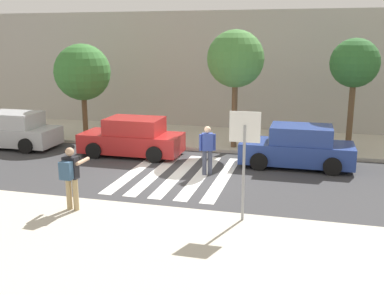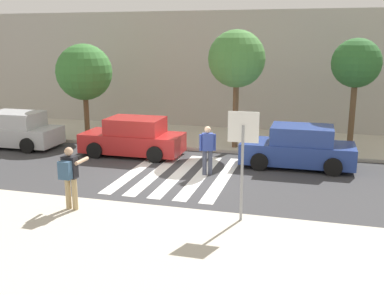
% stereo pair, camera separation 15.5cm
% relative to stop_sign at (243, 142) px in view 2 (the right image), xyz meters
% --- Properties ---
extents(ground_plane, '(120.00, 120.00, 0.00)m').
position_rel_stop_sign_xyz_m(ground_plane, '(-2.82, 3.61, -2.17)').
color(ground_plane, '#38383A').
extents(sidewalk_near, '(60.00, 6.00, 0.14)m').
position_rel_stop_sign_xyz_m(sidewalk_near, '(-2.82, -2.59, -2.10)').
color(sidewalk_near, beige).
rests_on(sidewalk_near, ground).
extents(sidewalk_far, '(60.00, 4.80, 0.14)m').
position_rel_stop_sign_xyz_m(sidewalk_far, '(-2.82, 9.61, -2.10)').
color(sidewalk_far, beige).
rests_on(sidewalk_far, ground).
extents(building_facade_far, '(56.00, 4.00, 6.02)m').
position_rel_stop_sign_xyz_m(building_facade_far, '(-2.82, 14.01, 0.84)').
color(building_facade_far, '#ADA89E').
rests_on(building_facade_far, ground).
extents(crosswalk_stripe_0, '(0.44, 5.20, 0.01)m').
position_rel_stop_sign_xyz_m(crosswalk_stripe_0, '(-4.42, 3.81, -2.17)').
color(crosswalk_stripe_0, silver).
rests_on(crosswalk_stripe_0, ground).
extents(crosswalk_stripe_1, '(0.44, 5.20, 0.01)m').
position_rel_stop_sign_xyz_m(crosswalk_stripe_1, '(-3.62, 3.81, -2.17)').
color(crosswalk_stripe_1, silver).
rests_on(crosswalk_stripe_1, ground).
extents(crosswalk_stripe_2, '(0.44, 5.20, 0.01)m').
position_rel_stop_sign_xyz_m(crosswalk_stripe_2, '(-2.82, 3.81, -2.17)').
color(crosswalk_stripe_2, silver).
rests_on(crosswalk_stripe_2, ground).
extents(crosswalk_stripe_3, '(0.44, 5.20, 0.01)m').
position_rel_stop_sign_xyz_m(crosswalk_stripe_3, '(-2.02, 3.81, -2.17)').
color(crosswalk_stripe_3, silver).
rests_on(crosswalk_stripe_3, ground).
extents(crosswalk_stripe_4, '(0.44, 5.20, 0.01)m').
position_rel_stop_sign_xyz_m(crosswalk_stripe_4, '(-1.22, 3.81, -2.17)').
color(crosswalk_stripe_4, silver).
rests_on(crosswalk_stripe_4, ground).
extents(stop_sign, '(0.76, 0.08, 2.79)m').
position_rel_stop_sign_xyz_m(stop_sign, '(0.00, 0.00, 0.00)').
color(stop_sign, gray).
rests_on(stop_sign, sidewalk_near).
extents(photographer_with_backpack, '(0.60, 0.85, 1.72)m').
position_rel_stop_sign_xyz_m(photographer_with_backpack, '(-4.53, -0.49, -1.01)').
color(photographer_with_backpack, tan).
rests_on(photographer_with_backpack, sidewalk_near).
extents(pedestrian_crossing, '(0.55, 0.36, 1.72)m').
position_rel_stop_sign_xyz_m(pedestrian_crossing, '(-1.84, 4.03, -1.20)').
color(pedestrian_crossing, '#474C60').
rests_on(pedestrian_crossing, ground).
extents(parked_car_silver, '(4.10, 1.92, 1.55)m').
position_rel_stop_sign_xyz_m(parked_car_silver, '(-11.00, 5.91, -1.45)').
color(parked_car_silver, '#B7BABF').
rests_on(parked_car_silver, ground).
extents(parked_car_red, '(4.10, 1.92, 1.55)m').
position_rel_stop_sign_xyz_m(parked_car_red, '(-5.38, 5.91, -1.45)').
color(parked_car_red, red).
rests_on(parked_car_red, ground).
extents(parked_car_blue, '(4.10, 1.92, 1.55)m').
position_rel_stop_sign_xyz_m(parked_car_blue, '(1.16, 5.91, -1.45)').
color(parked_car_blue, '#284293').
rests_on(parked_car_blue, ground).
extents(street_tree_west, '(2.57, 2.57, 4.30)m').
position_rel_stop_sign_xyz_m(street_tree_west, '(-8.64, 8.13, 0.96)').
color(street_tree_west, brown).
rests_on(street_tree_west, sidewalk_far).
extents(street_tree_center, '(2.34, 2.34, 4.88)m').
position_rel_stop_sign_xyz_m(street_tree_center, '(-1.54, 7.81, 1.64)').
color(street_tree_center, brown).
rests_on(street_tree_center, sidewalk_far).
extents(street_tree_east, '(1.97, 1.97, 4.54)m').
position_rel_stop_sign_xyz_m(street_tree_east, '(3.16, 8.71, 1.47)').
color(street_tree_east, brown).
rests_on(street_tree_east, sidewalk_far).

